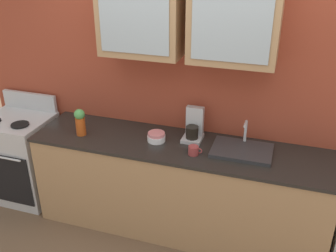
{
  "coord_description": "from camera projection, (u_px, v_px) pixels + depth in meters",
  "views": [
    {
      "loc": [
        0.82,
        -2.82,
        2.51
      ],
      "look_at": [
        -0.1,
        0.0,
        1.06
      ],
      "focal_mm": 41.07,
      "sensor_mm": 36.0,
      "label": 1
    }
  ],
  "objects": [
    {
      "name": "ground_plane",
      "position": [
        178.0,
        225.0,
        3.74
      ],
      "size": [
        10.0,
        10.0,
        0.0
      ],
      "primitive_type": "plane",
      "color": "brown"
    },
    {
      "name": "back_wall_unit",
      "position": [
        191.0,
        60.0,
        3.33
      ],
      "size": [
        4.25,
        0.42,
        2.88
      ],
      "color": "#993D28",
      "rests_on": "ground_plane"
    },
    {
      "name": "counter",
      "position": [
        178.0,
        187.0,
        3.54
      ],
      "size": [
        2.65,
        0.65,
        0.9
      ],
      "color": "#A87F56",
      "rests_on": "ground_plane"
    },
    {
      "name": "stove_range",
      "position": [
        22.0,
        157.0,
        4.01
      ],
      "size": [
        0.65,
        0.62,
        1.08
      ],
      "color": "silver",
      "rests_on": "ground_plane"
    },
    {
      "name": "sink_faucet",
      "position": [
        242.0,
        150.0,
        3.22
      ],
      "size": [
        0.5,
        0.36,
        0.23
      ],
      "color": "#2D2D30",
      "rests_on": "counter"
    },
    {
      "name": "bowl_stack",
      "position": [
        156.0,
        137.0,
        3.39
      ],
      "size": [
        0.16,
        0.16,
        0.08
      ],
      "color": "white",
      "rests_on": "counter"
    },
    {
      "name": "vase",
      "position": [
        80.0,
        121.0,
        3.46
      ],
      "size": [
        0.1,
        0.1,
        0.25
      ],
      "color": "#BF4C19",
      "rests_on": "counter"
    },
    {
      "name": "cup_near_sink",
      "position": [
        194.0,
        150.0,
        3.17
      ],
      "size": [
        0.12,
        0.09,
        0.08
      ],
      "color": "#993838",
      "rests_on": "counter"
    },
    {
      "name": "coffee_maker",
      "position": [
        194.0,
        128.0,
        3.4
      ],
      "size": [
        0.17,
        0.2,
        0.29
      ],
      "color": "#B7B7BC",
      "rests_on": "counter"
    }
  ]
}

